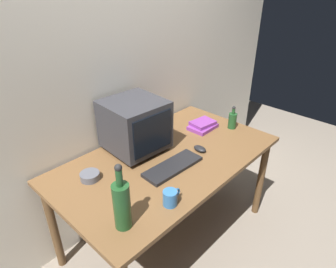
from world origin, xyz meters
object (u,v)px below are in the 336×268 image
object	(u,v)px
crt_monitor	(135,125)
cd_spindle	(90,176)
keyboard	(173,167)
computer_mouse	(200,149)
mug	(170,198)
bottle_short	(232,120)
book_stack	(203,125)
bottle_tall	(122,204)

from	to	relation	value
crt_monitor	cd_spindle	distance (m)	0.46
keyboard	computer_mouse	distance (m)	0.29
crt_monitor	mug	xyz separation A→B (m)	(-0.25, -0.57, -0.15)
keyboard	mug	xyz separation A→B (m)	(-0.26, -0.22, 0.03)
keyboard	cd_spindle	distance (m)	0.52
crt_monitor	keyboard	distance (m)	0.40
cd_spindle	computer_mouse	bearing A→B (deg)	-22.12
cd_spindle	bottle_short	bearing A→B (deg)	-12.62
computer_mouse	cd_spindle	bearing A→B (deg)	160.25
computer_mouse	book_stack	bearing A→B (deg)	36.42
book_stack	keyboard	bearing A→B (deg)	-161.11
book_stack	cd_spindle	size ratio (longest dim) A/B	1.86
keyboard	cd_spindle	size ratio (longest dim) A/B	3.50
bottle_short	book_stack	size ratio (longest dim) A/B	0.87
computer_mouse	mug	distance (m)	0.59
crt_monitor	bottle_tall	bearing A→B (deg)	-136.23
crt_monitor	bottle_short	distance (m)	0.83
keyboard	bottle_tall	bearing A→B (deg)	-161.54
bottle_tall	bottle_short	xyz separation A→B (m)	(1.28, 0.18, -0.07)
bottle_tall	book_stack	bearing A→B (deg)	17.50
bottle_short	mug	world-z (taller)	bottle_short
mug	cd_spindle	bearing A→B (deg)	108.94
book_stack	bottle_tall	bearing A→B (deg)	-162.50
keyboard	crt_monitor	bearing A→B (deg)	93.68
keyboard	computer_mouse	world-z (taller)	computer_mouse
bottle_short	computer_mouse	bearing A→B (deg)	-176.45
bottle_short	bottle_tall	bearing A→B (deg)	-171.91
computer_mouse	bottle_short	bearing A→B (deg)	5.93
keyboard	bottle_tall	size ratio (longest dim) A/B	1.12
computer_mouse	bottle_tall	size ratio (longest dim) A/B	0.27
computer_mouse	mug	world-z (taller)	mug
book_stack	mug	size ratio (longest dim) A/B	1.86
bottle_tall	mug	world-z (taller)	bottle_tall
bottle_tall	mug	size ratio (longest dim) A/B	3.11
bottle_tall	book_stack	size ratio (longest dim) A/B	1.68
bottle_short	crt_monitor	bearing A→B (deg)	156.83
keyboard	bottle_short	world-z (taller)	bottle_short
mug	keyboard	bearing A→B (deg)	40.20
computer_mouse	book_stack	xyz separation A→B (m)	(0.29, 0.20, 0.01)
mug	book_stack	bearing A→B (deg)	26.45
computer_mouse	mug	bearing A→B (deg)	-155.73
crt_monitor	bottle_tall	world-z (taller)	bottle_tall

